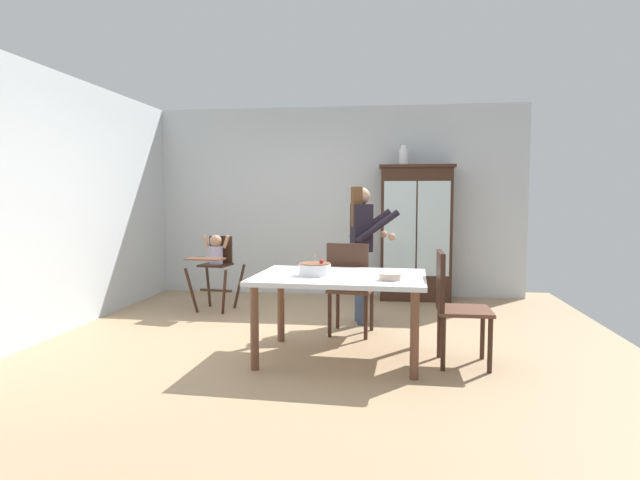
% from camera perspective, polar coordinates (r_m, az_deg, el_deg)
% --- Properties ---
extents(ground_plane, '(6.24, 6.24, 0.00)m').
position_cam_1_polar(ground_plane, '(5.25, -1.24, -11.01)').
color(ground_plane, tan).
extents(wall_back, '(5.32, 0.06, 2.70)m').
position_cam_1_polar(wall_back, '(7.66, 1.77, 4.15)').
color(wall_back, silver).
rests_on(wall_back, ground_plane).
extents(wall_left, '(0.06, 5.32, 2.70)m').
position_cam_1_polar(wall_left, '(6.05, -26.77, 3.51)').
color(wall_left, silver).
rests_on(wall_left, ground_plane).
extents(china_cabinet, '(1.01, 0.48, 1.85)m').
position_cam_1_polar(china_cabinet, '(7.39, 10.28, 0.81)').
color(china_cabinet, '#382116').
rests_on(china_cabinet, ground_plane).
extents(ceramic_vase, '(0.13, 0.13, 0.27)m').
position_cam_1_polar(ceramic_vase, '(7.39, 9.00, 8.89)').
color(ceramic_vase, white).
rests_on(ceramic_vase, china_cabinet).
extents(high_chair_with_toddler, '(0.65, 0.74, 0.95)m').
position_cam_1_polar(high_chair_with_toddler, '(6.72, -11.19, -1.96)').
color(high_chair_with_toddler, '#382116').
rests_on(high_chair_with_toddler, ground_plane).
extents(adult_person, '(0.58, 0.57, 1.53)m').
position_cam_1_polar(adult_person, '(5.91, 4.54, 0.28)').
color(adult_person, '#3D4C6B').
rests_on(adult_person, ground_plane).
extents(dining_table, '(1.52, 1.11, 0.74)m').
position_cam_1_polar(dining_table, '(4.64, 2.18, -4.86)').
color(dining_table, silver).
rests_on(dining_table, ground_plane).
extents(birthday_cake, '(0.28, 0.28, 0.19)m').
position_cam_1_polar(birthday_cake, '(4.59, -0.56, -3.15)').
color(birthday_cake, white).
rests_on(birthday_cake, dining_table).
extents(serving_bowl, '(0.18, 0.18, 0.05)m').
position_cam_1_polar(serving_bowl, '(4.37, 7.55, -3.95)').
color(serving_bowl, '#C6AD93').
rests_on(serving_bowl, dining_table).
extents(dining_chair_far_side, '(0.49, 0.49, 0.96)m').
position_cam_1_polar(dining_chair_far_side, '(5.38, 3.18, -4.58)').
color(dining_chair_far_side, '#382116').
rests_on(dining_chair_far_side, ground_plane).
extents(dining_chair_right_end, '(0.44, 0.44, 0.96)m').
position_cam_1_polar(dining_chair_right_end, '(4.62, 14.04, -6.25)').
color(dining_chair_right_end, '#382116').
rests_on(dining_chair_right_end, ground_plane).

